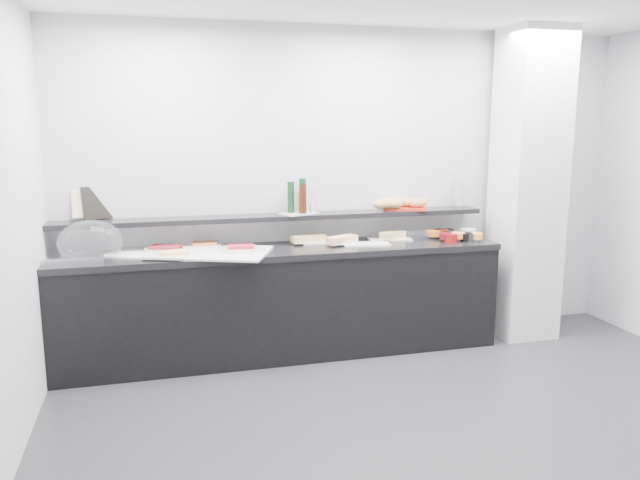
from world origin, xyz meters
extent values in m
plane|color=#2D2D30|center=(0.00, 0.00, 0.00)|extent=(5.00, 5.00, 0.00)
cube|color=silver|center=(0.00, 2.00, 1.35)|extent=(5.00, 0.02, 2.70)
cube|color=silver|center=(1.50, 1.65, 1.35)|extent=(0.50, 0.50, 2.70)
cube|color=black|center=(-0.70, 1.70, 0.42)|extent=(3.60, 0.60, 0.85)
cube|color=black|center=(-0.70, 1.70, 0.88)|extent=(3.62, 0.62, 0.05)
cube|color=black|center=(-0.70, 1.88, 1.13)|extent=(3.60, 0.25, 0.04)
cube|color=silver|center=(-2.31, 1.69, 0.92)|extent=(0.48, 0.32, 0.04)
ellipsoid|color=silver|center=(-2.16, 1.67, 1.03)|extent=(0.50, 0.36, 0.34)
cube|color=silver|center=(-1.43, 1.70, 0.91)|extent=(1.33, 0.98, 0.01)
cube|color=silver|center=(-1.64, 1.80, 0.92)|extent=(0.31, 0.22, 0.01)
cube|color=maroon|center=(-1.62, 1.78, 0.94)|extent=(0.26, 0.21, 0.02)
cube|color=white|center=(-1.35, 1.78, 0.92)|extent=(0.34, 0.25, 0.01)
cube|color=orange|center=(-1.31, 1.85, 0.94)|extent=(0.20, 0.14, 0.02)
cube|color=white|center=(-1.63, 1.53, 0.92)|extent=(0.36, 0.30, 0.01)
cube|color=#F3C75E|center=(-1.57, 1.55, 0.94)|extent=(0.22, 0.16, 0.02)
cube|color=silver|center=(-1.03, 1.61, 0.92)|extent=(0.35, 0.28, 0.01)
cube|color=maroon|center=(-1.05, 1.64, 0.94)|extent=(0.22, 0.15, 0.02)
cube|color=white|center=(-0.36, 1.82, 0.91)|extent=(0.32, 0.15, 0.01)
cube|color=#E5C478|center=(-0.45, 1.82, 0.94)|extent=(0.30, 0.15, 0.06)
cylinder|color=#B0B3B7|center=(-0.50, 1.73, 0.92)|extent=(0.16, 0.04, 0.01)
cube|color=white|center=(0.00, 1.64, 0.91)|extent=(0.41, 0.23, 0.01)
cube|color=#E5AE78|center=(-0.20, 1.70, 0.94)|extent=(0.29, 0.21, 0.06)
cylinder|color=#B4B7BC|center=(-0.16, 1.61, 0.92)|extent=(0.16, 0.02, 0.01)
cube|color=white|center=(0.27, 1.81, 0.91)|extent=(0.39, 0.20, 0.01)
cube|color=tan|center=(0.29, 1.79, 0.94)|extent=(0.24, 0.15, 0.06)
cylinder|color=#B4B8BB|center=(0.20, 1.73, 0.92)|extent=(0.16, 0.03, 0.01)
cylinder|color=white|center=(0.52, 1.76, 0.94)|extent=(0.25, 0.25, 0.07)
cylinder|color=orange|center=(0.67, 1.79, 0.95)|extent=(0.17, 0.17, 0.05)
cylinder|color=black|center=(0.82, 1.80, 0.94)|extent=(0.15, 0.15, 0.07)
cylinder|color=#54160C|center=(0.76, 1.80, 0.95)|extent=(0.17, 0.17, 0.05)
cylinder|color=white|center=(0.88, 1.77, 0.94)|extent=(0.25, 0.25, 0.07)
cylinder|color=white|center=(1.01, 1.79, 0.95)|extent=(0.15, 0.15, 0.05)
cylinder|color=maroon|center=(0.74, 1.59, 0.94)|extent=(0.12, 0.12, 0.07)
cylinder|color=#550C10|center=(0.71, 1.61, 0.95)|extent=(0.14, 0.14, 0.05)
cylinder|color=white|center=(0.93, 1.60, 0.94)|extent=(0.17, 0.17, 0.07)
cylinder|color=orange|center=(0.83, 1.62, 0.95)|extent=(0.14, 0.14, 0.05)
cylinder|color=black|center=(0.90, 1.58, 0.94)|extent=(0.13, 0.13, 0.07)
cylinder|color=#F7A321|center=(0.97, 1.55, 0.95)|extent=(0.11, 0.11, 0.05)
cube|color=black|center=(-2.12, 2.00, 1.28)|extent=(0.25, 0.15, 0.26)
cube|color=beige|center=(-2.22, 1.98, 1.28)|extent=(0.18, 0.07, 0.22)
cube|color=silver|center=(-0.52, 1.86, 1.16)|extent=(0.34, 0.29, 0.01)
cylinder|color=#0D3217|center=(-0.59, 1.88, 1.29)|extent=(0.07, 0.07, 0.26)
cylinder|color=#341309|center=(-0.50, 1.81, 1.28)|extent=(0.07, 0.07, 0.24)
cylinder|color=#0F3714|center=(-0.47, 1.93, 1.30)|extent=(0.06, 0.06, 0.28)
cylinder|color=#AA350C|center=(-0.51, 1.83, 1.25)|extent=(0.05, 0.05, 0.18)
cylinder|color=silver|center=(-0.41, 1.85, 1.20)|extent=(0.04, 0.04, 0.07)
cylinder|color=silver|center=(-0.41, 1.90, 1.20)|extent=(0.04, 0.04, 0.07)
cube|color=#AC2912|center=(0.44, 1.91, 1.16)|extent=(0.43, 0.37, 0.02)
ellipsoid|color=gold|center=(0.32, 1.95, 1.21)|extent=(0.14, 0.10, 0.08)
ellipsoid|color=#D58551|center=(0.43, 1.97, 1.21)|extent=(0.14, 0.12, 0.08)
ellipsoid|color=#AF8542|center=(0.48, 1.91, 1.21)|extent=(0.16, 0.11, 0.08)
ellipsoid|color=tan|center=(0.20, 1.85, 1.21)|extent=(0.16, 0.11, 0.08)
ellipsoid|color=#B87D46|center=(0.33, 1.84, 1.21)|extent=(0.16, 0.12, 0.08)
ellipsoid|color=#AD7042|center=(0.53, 1.84, 1.21)|extent=(0.15, 0.11, 0.08)
ellipsoid|color=#BC7C47|center=(0.26, 1.85, 1.21)|extent=(0.15, 0.12, 0.08)
ellipsoid|color=#C6814B|center=(0.57, 1.85, 1.21)|extent=(0.16, 0.13, 0.08)
cylinder|color=white|center=(0.97, 1.90, 1.30)|extent=(0.12, 0.12, 0.30)
camera|label=1|loc=(-1.69, -3.17, 1.90)|focal=35.00mm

